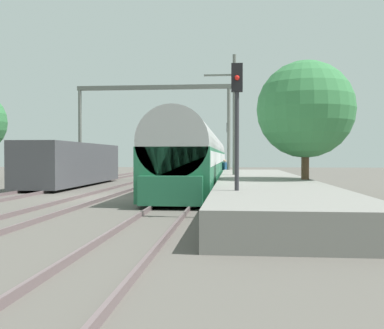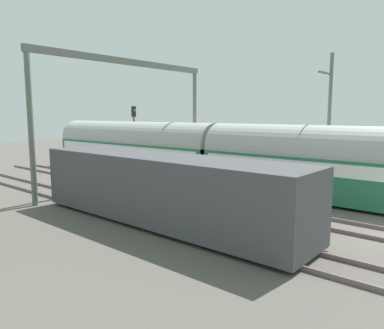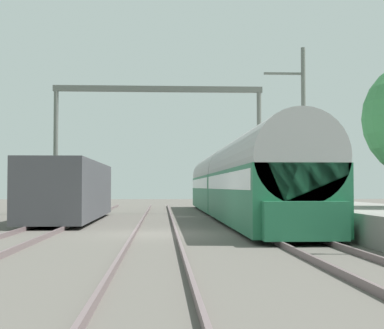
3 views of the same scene
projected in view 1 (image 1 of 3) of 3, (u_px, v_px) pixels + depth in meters
The scene contains 13 objects.
ground at pixel (97, 198), 21.39m from camera, with size 120.00×120.00×0.00m, color #5A554F.
track_far_west at pixel (13, 195), 21.77m from camera, with size 1.52×60.00×0.16m.
track_west at pixel (97, 196), 21.39m from camera, with size 1.52×60.00×0.16m.
track_east at pixel (184, 197), 21.01m from camera, with size 1.52×60.00×0.16m.
platform at pixel (262, 186), 22.65m from camera, with size 4.40×28.00×0.90m.
passenger_train at pixel (201, 157), 32.71m from camera, with size 2.93×32.85×3.82m.
freight_car at pixel (73, 164), 29.99m from camera, with size 2.80×13.00×2.70m.
person_crossing at pixel (225, 168), 36.83m from camera, with size 0.44×0.46×1.73m.
railway_signal_near at pixel (237, 119), 14.09m from camera, with size 0.36×0.30×4.94m.
railway_signal_far at pixel (228, 142), 42.78m from camera, with size 0.36×0.30×5.23m.
catenary_gantry at pixel (153, 112), 36.55m from camera, with size 12.85×0.28×7.86m.
catenary_pole_east_mid at pixel (233, 120), 26.19m from camera, with size 1.90×0.20×8.00m.
tree_east_background at pixel (305, 110), 20.80m from camera, with size 4.55×4.55×6.48m.
Camera 1 is at (6.50, -20.86, 1.99)m, focal length 41.48 mm.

